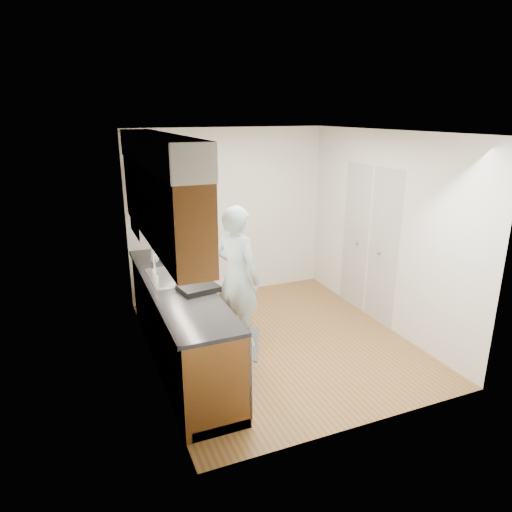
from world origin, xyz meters
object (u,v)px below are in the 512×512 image
at_px(soap_bottle_a, 154,251).
at_px(soap_bottle_b, 172,254).
at_px(soap_bottle_c, 160,250).
at_px(dish_rack, 198,288).
at_px(person, 237,268).
at_px(steel_can, 168,258).
at_px(soda_can, 178,262).

height_order(soap_bottle_a, soap_bottle_b, soap_bottle_a).
relative_size(soap_bottle_b, soap_bottle_c, 1.22).
distance_m(soap_bottle_a, dish_rack, 1.16).
bearing_deg(soap_bottle_b, person, -44.33).
height_order(person, soap_bottle_c, person).
relative_size(person, soap_bottle_c, 11.02).
height_order(soap_bottle_c, steel_can, soap_bottle_c).
distance_m(person, steel_can, 0.91).
distance_m(person, dish_rack, 0.70).
relative_size(soap_bottle_a, soap_bottle_b, 1.26).
bearing_deg(soap_bottle_b, soap_bottle_a, 148.31).
distance_m(soap_bottle_a, soda_can, 0.39).
bearing_deg(soap_bottle_a, soap_bottle_b, -31.69).
relative_size(soap_bottle_b, dish_rack, 0.57).
height_order(soap_bottle_b, soda_can, soap_bottle_b).
relative_size(steel_can, dish_rack, 0.34).
distance_m(soap_bottle_c, soda_can, 0.53).
bearing_deg(steel_can, person, -42.58).
bearing_deg(soap_bottle_a, soap_bottle_c, 62.51).
xyz_separation_m(person, steel_can, (-0.67, 0.62, 0.02)).
xyz_separation_m(soap_bottle_b, soda_can, (0.03, -0.20, -0.04)).
bearing_deg(soap_bottle_c, dish_rack, -84.29).
height_order(soap_bottle_b, soap_bottle_c, soap_bottle_b).
height_order(person, soap_bottle_b, person).
distance_m(soap_bottle_a, steel_can, 0.19).
bearing_deg(soap_bottle_b, steel_can, 167.34).
height_order(soap_bottle_a, dish_rack, soap_bottle_a).
bearing_deg(person, steel_can, 17.73).
distance_m(soap_bottle_a, soap_bottle_c, 0.23).
height_order(person, soap_bottle_a, person).
bearing_deg(person, dish_rack, 95.59).
relative_size(soap_bottle_a, steel_can, 2.10).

